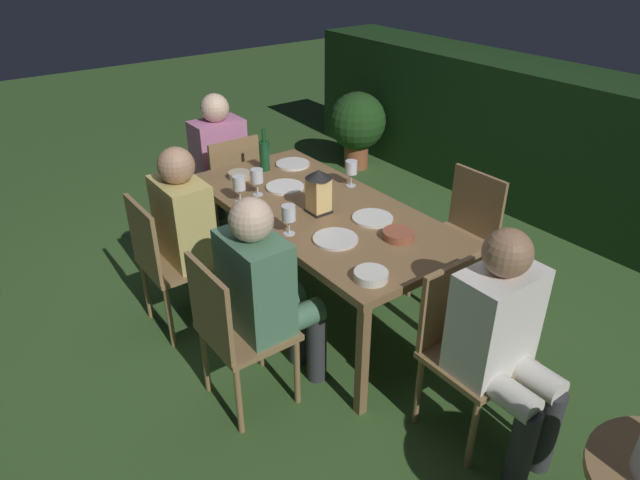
# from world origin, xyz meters

# --- Properties ---
(ground_plane) EXTENTS (16.00, 16.00, 0.00)m
(ground_plane) POSITION_xyz_m (0.00, 0.00, 0.00)
(ground_plane) COLOR #385B28
(dining_table) EXTENTS (1.82, 0.87, 0.75)m
(dining_table) POSITION_xyz_m (0.00, 0.00, 0.69)
(dining_table) COLOR olive
(dining_table) RESTS_ON ground
(chair_side_left_a) EXTENTS (0.42, 0.40, 0.87)m
(chair_side_left_a) POSITION_xyz_m (-0.41, -0.82, 0.49)
(chair_side_left_a) COLOR #937047
(chair_side_left_a) RESTS_ON ground
(person_in_mustard) EXTENTS (0.38, 0.47, 1.15)m
(person_in_mustard) POSITION_xyz_m (-0.41, -0.63, 0.64)
(person_in_mustard) COLOR tan
(person_in_mustard) RESTS_ON ground
(chair_head_near) EXTENTS (0.40, 0.42, 0.87)m
(chair_head_near) POSITION_xyz_m (-1.16, 0.00, 0.49)
(chair_head_near) COLOR #937047
(chair_head_near) RESTS_ON ground
(person_in_pink) EXTENTS (0.48, 0.38, 1.15)m
(person_in_pink) POSITION_xyz_m (-1.35, 0.00, 0.64)
(person_in_pink) COLOR #C675A3
(person_in_pink) RESTS_ON ground
(chair_head_far) EXTENTS (0.40, 0.42, 0.87)m
(chair_head_far) POSITION_xyz_m (1.16, 0.00, 0.49)
(chair_head_far) COLOR #937047
(chair_head_far) RESTS_ON ground
(person_in_cream) EXTENTS (0.48, 0.38, 1.15)m
(person_in_cream) POSITION_xyz_m (1.35, 0.00, 0.64)
(person_in_cream) COLOR white
(person_in_cream) RESTS_ON ground
(chair_side_left_b) EXTENTS (0.42, 0.40, 0.87)m
(chair_side_left_b) POSITION_xyz_m (0.41, -0.82, 0.49)
(chair_side_left_b) COLOR #937047
(chair_side_left_b) RESTS_ON ground
(person_in_green) EXTENTS (0.38, 0.47, 1.15)m
(person_in_green) POSITION_xyz_m (0.41, -0.63, 0.64)
(person_in_green) COLOR #4C7A5B
(person_in_green) RESTS_ON ground
(chair_side_right_b) EXTENTS (0.42, 0.40, 0.87)m
(chair_side_right_b) POSITION_xyz_m (0.41, 0.82, 0.49)
(chair_side_right_b) COLOR #937047
(chair_side_right_b) RESTS_ON ground
(lantern_centerpiece) EXTENTS (0.15, 0.15, 0.27)m
(lantern_centerpiece) POSITION_xyz_m (0.05, -0.05, 0.90)
(lantern_centerpiece) COLOR black
(lantern_centerpiece) RESTS_ON dining_table
(green_bottle_on_table) EXTENTS (0.07, 0.07, 0.29)m
(green_bottle_on_table) POSITION_xyz_m (-0.69, 0.04, 0.86)
(green_bottle_on_table) COLOR #144723
(green_bottle_on_table) RESTS_ON dining_table
(wine_glass_a) EXTENTS (0.08, 0.08, 0.17)m
(wine_glass_a) POSITION_xyz_m (-0.34, -0.34, 0.86)
(wine_glass_a) COLOR silver
(wine_glass_a) RESTS_ON dining_table
(wine_glass_b) EXTENTS (0.08, 0.08, 0.17)m
(wine_glass_b) POSITION_xyz_m (-0.37, -0.21, 0.86)
(wine_glass_b) COLOR silver
(wine_glass_b) RESTS_ON dining_table
(wine_glass_c) EXTENTS (0.08, 0.08, 0.17)m
(wine_glass_c) POSITION_xyz_m (0.17, -0.33, 0.86)
(wine_glass_c) COLOR silver
(wine_glass_c) RESTS_ON dining_table
(wine_glass_d) EXTENTS (0.08, 0.08, 0.17)m
(wine_glass_d) POSITION_xyz_m (-0.13, 0.35, 0.86)
(wine_glass_d) COLOR silver
(wine_glass_d) RESTS_ON dining_table
(plate_a) EXTENTS (0.24, 0.24, 0.01)m
(plate_a) POSITION_xyz_m (0.37, -0.17, 0.76)
(plate_a) COLOR silver
(plate_a) RESTS_ON dining_table
(plate_b) EXTENTS (0.24, 0.24, 0.01)m
(plate_b) POSITION_xyz_m (-0.65, 0.25, 0.76)
(plate_b) COLOR white
(plate_b) RESTS_ON dining_table
(plate_c) EXTENTS (0.23, 0.23, 0.01)m
(plate_c) POSITION_xyz_m (0.31, 0.15, 0.76)
(plate_c) COLOR white
(plate_c) RESTS_ON dining_table
(plate_d) EXTENTS (0.24, 0.24, 0.01)m
(plate_d) POSITION_xyz_m (-0.36, -0.01, 0.76)
(plate_d) COLOR white
(plate_d) RESTS_ON dining_table
(bowl_olives) EXTENTS (0.17, 0.17, 0.04)m
(bowl_olives) POSITION_xyz_m (0.55, 0.11, 0.77)
(bowl_olives) COLOR #9E5138
(bowl_olives) RESTS_ON dining_table
(bowl_bread) EXTENTS (0.14, 0.14, 0.04)m
(bowl_bread) POSITION_xyz_m (-0.67, -0.17, 0.77)
(bowl_bread) COLOR #BCAD8E
(bowl_bread) RESTS_ON dining_table
(bowl_salad) EXTENTS (0.16, 0.16, 0.04)m
(bowl_salad) POSITION_xyz_m (0.77, -0.27, 0.77)
(bowl_salad) COLOR silver
(bowl_salad) RESTS_ON dining_table
(hedge_backdrop) EXTENTS (5.59, 0.68, 1.20)m
(hedge_backdrop) POSITION_xyz_m (0.00, 2.48, 0.60)
(hedge_backdrop) COLOR #193816
(hedge_backdrop) RESTS_ON ground
(potted_plant_by_hedge) EXTENTS (0.57, 0.57, 0.78)m
(potted_plant_by_hedge) POSITION_xyz_m (-1.79, 1.78, 0.46)
(potted_plant_by_hedge) COLOR #9E5133
(potted_plant_by_hedge) RESTS_ON ground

